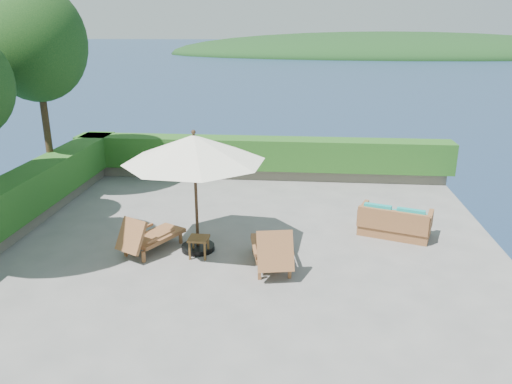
# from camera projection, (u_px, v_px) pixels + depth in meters

# --- Properties ---
(ground) EXTENTS (12.00, 12.00, 0.00)m
(ground) POSITION_uv_depth(u_px,v_px,m) (240.00, 248.00, 11.48)
(ground) COLOR gray
(ground) RESTS_ON ground
(foundation) EXTENTS (12.00, 12.00, 3.00)m
(foundation) POSITION_uv_depth(u_px,v_px,m) (240.00, 307.00, 11.98)
(foundation) COLOR #5F564B
(foundation) RESTS_ON ocean
(ocean) EXTENTS (600.00, 600.00, 0.00)m
(ocean) POSITION_uv_depth(u_px,v_px,m) (241.00, 357.00, 12.44)
(ocean) COLOR #14243F
(ocean) RESTS_ON ground
(offshore_island) EXTENTS (126.00, 57.60, 12.60)m
(offshore_island) POSITION_uv_depth(u_px,v_px,m) (387.00, 54.00, 142.43)
(offshore_island) COLOR black
(offshore_island) RESTS_ON ocean
(planter_wall_far) EXTENTS (12.00, 0.60, 0.36)m
(planter_wall_far) POSITION_uv_depth(u_px,v_px,m) (260.00, 173.00, 16.71)
(planter_wall_far) COLOR #716B5A
(planter_wall_far) RESTS_ON ground
(planter_wall_left) EXTENTS (0.60, 12.00, 0.36)m
(planter_wall_left) POSITION_uv_depth(u_px,v_px,m) (8.00, 232.00, 11.92)
(planter_wall_left) COLOR #716B5A
(planter_wall_left) RESTS_ON ground
(hedge_far) EXTENTS (12.40, 0.90, 1.00)m
(hedge_far) POSITION_uv_depth(u_px,v_px,m) (260.00, 153.00, 16.50)
(hedge_far) COLOR #204A15
(hedge_far) RESTS_ON planter_wall_far
(hedge_left) EXTENTS (0.90, 12.40, 1.00)m
(hedge_left) POSITION_uv_depth(u_px,v_px,m) (3.00, 205.00, 11.71)
(hedge_left) COLOR #204A15
(hedge_left) RESTS_ON planter_wall_left
(tree_far) EXTENTS (2.80, 2.80, 6.03)m
(tree_far) POSITION_uv_depth(u_px,v_px,m) (35.00, 43.00, 13.64)
(tree_far) COLOR #44321A
(tree_far) RESTS_ON ground
(patio_umbrella) EXTENTS (3.88, 3.88, 2.78)m
(patio_umbrella) POSITION_uv_depth(u_px,v_px,m) (194.00, 150.00, 10.63)
(patio_umbrella) COLOR black
(patio_umbrella) RESTS_ON ground
(lounge_left) EXTENTS (1.33, 1.72, 0.92)m
(lounge_left) POSITION_uv_depth(u_px,v_px,m) (149.00, 236.00, 11.16)
(lounge_left) COLOR #936035
(lounge_left) RESTS_ON ground
(lounge_right) EXTENTS (1.03, 1.87, 1.02)m
(lounge_right) POSITION_uv_depth(u_px,v_px,m) (272.00, 249.00, 10.42)
(lounge_right) COLOR #936035
(lounge_right) RESTS_ON ground
(side_table) EXTENTS (0.44, 0.44, 0.46)m
(side_table) POSITION_uv_depth(u_px,v_px,m) (199.00, 241.00, 10.93)
(side_table) COLOR brown
(side_table) RESTS_ON ground
(wicker_loveseat) EXTENTS (1.86, 1.36, 0.82)m
(wicker_loveseat) POSITION_uv_depth(u_px,v_px,m) (394.00, 223.00, 12.06)
(wicker_loveseat) COLOR #936035
(wicker_loveseat) RESTS_ON ground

